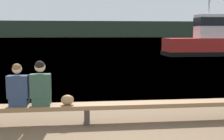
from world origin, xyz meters
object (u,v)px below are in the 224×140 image
(person_right, at_px, (41,86))
(shopping_bag, at_px, (67,100))
(bench_main, at_px, (87,107))
(tugboat_red, at_px, (207,43))
(person_left, at_px, (18,88))

(person_right, bearing_deg, shopping_bag, -3.18)
(bench_main, relative_size, shopping_bag, 27.47)
(bench_main, bearing_deg, tugboat_red, 58.38)
(tugboat_red, bearing_deg, person_left, 144.86)
(person_left, xyz_separation_m, person_right, (0.48, -0.00, 0.04))
(bench_main, relative_size, person_left, 8.32)
(person_left, bearing_deg, bench_main, -0.50)
(person_left, xyz_separation_m, shopping_bag, (1.04, -0.03, -0.27))
(shopping_bag, height_order, tugboat_red, tugboat_red)
(bench_main, distance_m, shopping_bag, 0.46)
(person_right, distance_m, shopping_bag, 0.65)
(person_left, relative_size, person_right, 0.95)
(bench_main, height_order, tugboat_red, tugboat_red)
(bench_main, relative_size, person_right, 7.88)
(bench_main, xyz_separation_m, shopping_bag, (-0.42, -0.02, 0.18))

